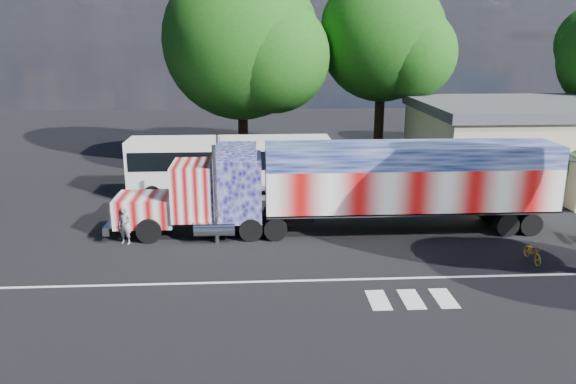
{
  "coord_description": "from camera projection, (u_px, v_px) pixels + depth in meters",
  "views": [
    {
      "loc": [
        -1.49,
        -22.9,
        9.13
      ],
      "look_at": [
        0.0,
        3.0,
        1.9
      ],
      "focal_mm": 35.0,
      "sensor_mm": 36.0,
      "label": 1
    }
  ],
  "objects": [
    {
      "name": "woman",
      "position": [
        125.0,
        226.0,
        25.36
      ],
      "size": [
        0.73,
        0.61,
        1.72
      ],
      "primitive_type": "imported",
      "rotation": [
        0.0,
        0.0,
        -0.36
      ],
      "color": "slate",
      "rests_on": "ground"
    },
    {
      "name": "ground",
      "position": [
        292.0,
        252.0,
        24.56
      ],
      "size": [
        100.0,
        100.0,
        0.0
      ],
      "primitive_type": "plane",
      "color": "black"
    },
    {
      "name": "bicycle",
      "position": [
        533.0,
        252.0,
        23.44
      ],
      "size": [
        0.58,
        1.55,
        0.81
      ],
      "primitive_type": "imported",
      "rotation": [
        0.0,
        0.0,
        -0.03
      ],
      "color": "gold",
      "rests_on": "ground"
    },
    {
      "name": "coach_bus",
      "position": [
        230.0,
        166.0,
        32.92
      ],
      "size": [
        11.71,
        2.73,
        3.41
      ],
      "color": "silver",
      "rests_on": "ground"
    },
    {
      "name": "tree_ne_a",
      "position": [
        385.0,
        39.0,
        39.7
      ],
      "size": [
        9.37,
        8.92,
        13.44
      ],
      "color": "black",
      "rests_on": "ground"
    },
    {
      "name": "semi_truck",
      "position": [
        355.0,
        184.0,
        26.72
      ],
      "size": [
        21.3,
        3.36,
        4.54
      ],
      "color": "black",
      "rests_on": "ground"
    },
    {
      "name": "lane_markings",
      "position": [
        344.0,
        288.0,
        21.03
      ],
      "size": [
        30.0,
        2.67,
        0.01
      ],
      "color": "silver",
      "rests_on": "ground"
    },
    {
      "name": "tree_n_mid",
      "position": [
        244.0,
        41.0,
        38.71
      ],
      "size": [
        11.42,
        10.88,
        14.26
      ],
      "color": "black",
      "rests_on": "ground"
    }
  ]
}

